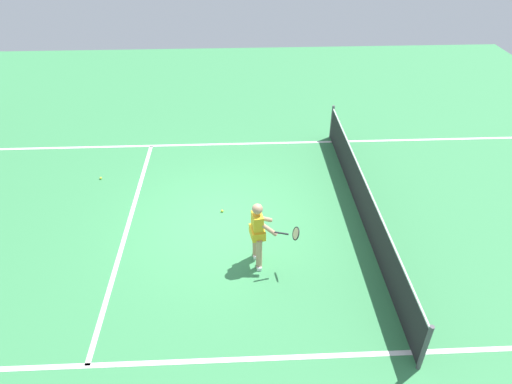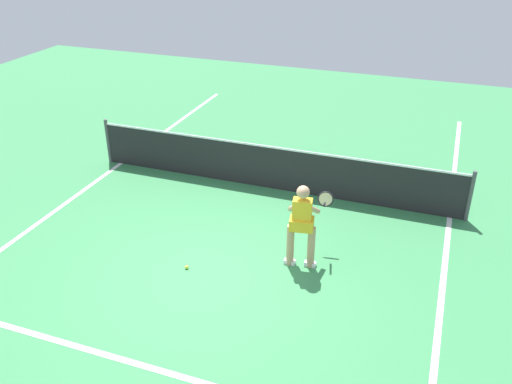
% 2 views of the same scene
% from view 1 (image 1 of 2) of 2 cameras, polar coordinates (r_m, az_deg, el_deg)
% --- Properties ---
extents(ground_plane, '(26.72, 26.72, 0.00)m').
position_cam_1_polar(ground_plane, '(10.98, -4.63, -3.72)').
color(ground_plane, '#38844C').
extents(service_line_marking, '(7.65, 0.10, 0.01)m').
position_cam_1_polar(service_line_marking, '(11.28, -15.79, -3.90)').
color(service_line_marking, white).
rests_on(service_line_marking, ground).
extents(sideline_left_marking, '(0.10, 18.55, 0.01)m').
position_cam_1_polar(sideline_left_marking, '(14.16, -4.33, 6.04)').
color(sideline_left_marking, white).
rests_on(sideline_left_marking, ground).
extents(sideline_right_marking, '(0.10, 18.55, 0.01)m').
position_cam_1_polar(sideline_right_marking, '(8.34, -5.19, -20.40)').
color(sideline_right_marking, white).
rests_on(sideline_right_marking, ground).
extents(court_net, '(8.33, 0.08, 1.08)m').
position_cam_1_polar(court_net, '(11.06, 13.42, -1.06)').
color(court_net, '#4C4C51').
rests_on(court_net, ground).
extents(tennis_player, '(0.71, 1.02, 1.55)m').
position_cam_1_polar(tennis_player, '(9.32, 0.36, -5.07)').
color(tennis_player, tan).
rests_on(tennis_player, ground).
extents(tennis_ball_mid, '(0.07, 0.07, 0.07)m').
position_cam_1_polar(tennis_ball_mid, '(11.25, -4.28, -2.39)').
color(tennis_ball_mid, '#D1E533').
rests_on(tennis_ball_mid, ground).
extents(tennis_ball_far, '(0.07, 0.07, 0.07)m').
position_cam_1_polar(tennis_ball_far, '(13.14, -19.00, 1.67)').
color(tennis_ball_far, '#D1E533').
rests_on(tennis_ball_far, ground).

